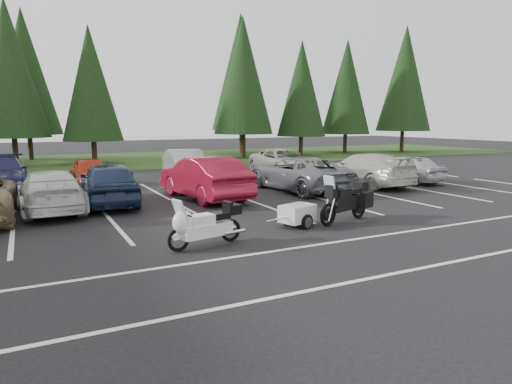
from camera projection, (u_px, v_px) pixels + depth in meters
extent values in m
plane|color=black|center=(197.00, 225.00, 13.58)|extent=(120.00, 120.00, 0.00)
cube|color=#203A12|center=(91.00, 161.00, 34.72)|extent=(80.00, 16.00, 0.01)
cube|color=slate|center=(91.00, 143.00, 63.82)|extent=(70.00, 50.00, 0.02)
cube|color=silver|center=(177.00, 212.00, 15.34)|extent=(32.00, 16.00, 0.01)
cylinder|color=#332316|center=(15.00, 146.00, 31.31)|extent=(0.36, 0.36, 2.62)
cone|color=black|center=(9.00, 68.00, 30.50)|extent=(4.80, 4.80, 9.27)
cylinder|color=#332316|center=(94.00, 148.00, 32.43)|extent=(0.36, 0.36, 2.26)
cone|color=black|center=(91.00, 83.00, 31.73)|extent=(4.14, 4.14, 7.99)
cylinder|color=#332316|center=(243.00, 141.00, 38.21)|extent=(0.36, 0.36, 2.69)
cone|color=black|center=(243.00, 75.00, 37.37)|extent=(4.93, 4.93, 9.52)
cylinder|color=#332316|center=(301.00, 142.00, 40.43)|extent=(0.36, 0.36, 2.33)
cone|color=black|center=(302.00, 88.00, 39.70)|extent=(4.27, 4.27, 8.24)
cylinder|color=#332316|center=(345.00, 140.00, 43.58)|extent=(0.36, 0.36, 2.47)
cone|color=black|center=(347.00, 87.00, 42.81)|extent=(4.53, 4.53, 8.76)
cylinder|color=#332316|center=(402.00, 137.00, 45.09)|extent=(0.36, 0.36, 2.83)
cone|color=black|center=(405.00, 79.00, 44.21)|extent=(5.19, 5.19, 10.03)
cylinder|color=#332316|center=(30.00, 142.00, 35.81)|extent=(0.36, 0.36, 2.71)
cone|color=black|center=(25.00, 71.00, 34.96)|extent=(4.97, 4.97, 9.61)
cylinder|color=#332316|center=(241.00, 137.00, 43.22)|extent=(0.36, 0.36, 3.00)
cone|color=black|center=(241.00, 72.00, 42.28)|extent=(5.50, 5.50, 10.62)
imported|color=silver|center=(51.00, 191.00, 15.40)|extent=(2.12, 4.94, 1.42)
imported|color=#1A2842|center=(109.00, 183.00, 16.66)|extent=(2.21, 4.81, 1.60)
imported|color=maroon|center=(204.00, 178.00, 17.93)|extent=(2.27, 5.23, 1.67)
imported|color=slate|center=(298.00, 173.00, 20.14)|extent=(2.92, 5.60, 1.51)
imported|color=beige|center=(364.00, 169.00, 21.68)|extent=(2.40, 5.38, 1.53)
imported|color=#B7B6BB|center=(406.00, 168.00, 22.86)|extent=(1.95, 4.19, 1.39)
imported|color=#1B1A42|center=(1.00, 173.00, 20.15)|extent=(2.14, 5.21, 1.51)
imported|color=#9D2A13|center=(90.00, 172.00, 21.40)|extent=(1.69, 4.02, 1.36)
imported|color=gray|center=(186.00, 165.00, 23.82)|extent=(2.07, 4.85, 1.55)
imported|color=#B0ABA1|center=(283.00, 161.00, 26.58)|extent=(2.49, 5.17, 1.42)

